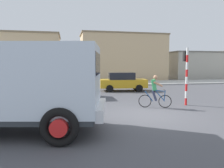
# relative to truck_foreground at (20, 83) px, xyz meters

# --- Properties ---
(ground_plane) EXTENTS (120.00, 120.00, 0.00)m
(ground_plane) POSITION_rel_truck_foreground_xyz_m (5.15, 1.51, -1.67)
(ground_plane) COLOR #4C4C51
(sidewalk_far) EXTENTS (80.00, 5.00, 0.16)m
(sidewalk_far) POSITION_rel_truck_foreground_xyz_m (5.15, 16.80, -1.59)
(sidewalk_far) COLOR #ADADA8
(sidewalk_far) RESTS_ON ground
(truck_foreground) EXTENTS (5.81, 3.64, 2.90)m
(truck_foreground) POSITION_rel_truck_foreground_xyz_m (0.00, 0.00, 0.00)
(truck_foreground) COLOR silver
(truck_foreground) RESTS_ON ground
(cyclist) EXTENTS (1.65, 0.69, 1.72)m
(cyclist) POSITION_rel_truck_foreground_xyz_m (6.04, 2.92, -0.80)
(cyclist) COLOR black
(cyclist) RESTS_ON ground
(traffic_light_pole) EXTENTS (0.24, 0.43, 3.20)m
(traffic_light_pole) POSITION_rel_truck_foreground_xyz_m (8.03, 3.27, 0.40)
(traffic_light_pole) COLOR red
(traffic_light_pole) RESTS_ON ground
(car_red_near) EXTENTS (4.16, 2.21, 1.60)m
(car_red_near) POSITION_rel_truck_foreground_xyz_m (6.25, 10.31, -0.85)
(car_red_near) COLOR gold
(car_red_near) RESTS_ON ground
(car_white_mid) EXTENTS (4.01, 1.90, 1.60)m
(car_white_mid) POSITION_rel_truck_foreground_xyz_m (1.50, 7.18, -0.85)
(car_white_mid) COLOR #234C9E
(car_white_mid) RESTS_ON ground
(building_corner_left) EXTENTS (9.85, 6.39, 6.30)m
(building_corner_left) POSITION_rel_truck_foreground_xyz_m (-4.22, 22.83, 1.48)
(building_corner_left) COLOR #D1B284
(building_corner_left) RESTS_ON ground
(building_mid_block) EXTENTS (12.15, 5.32, 6.63)m
(building_mid_block) POSITION_rel_truck_foreground_xyz_m (9.55, 22.59, 1.65)
(building_mid_block) COLOR #D1B284
(building_mid_block) RESTS_ON ground
(building_corner_right) EXTENTS (8.51, 6.77, 4.32)m
(building_corner_right) POSITION_rel_truck_foreground_xyz_m (21.62, 24.16, 0.50)
(building_corner_right) COLOR #B2AD9E
(building_corner_right) RESTS_ON ground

